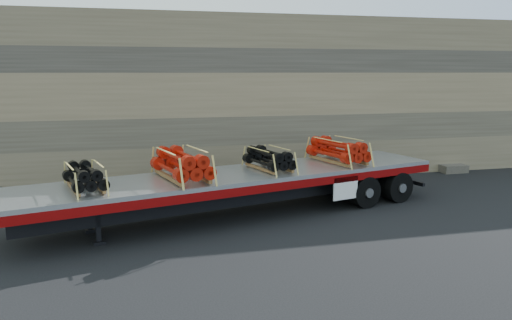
{
  "coord_description": "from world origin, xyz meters",
  "views": [
    {
      "loc": [
        -2.46,
        -15.25,
        4.65
      ],
      "look_at": [
        1.51,
        0.72,
        1.73
      ],
      "focal_mm": 35.0,
      "sensor_mm": 36.0,
      "label": 1
    }
  ],
  "objects_px": {
    "bundle_midrear": "(269,159)",
    "bundle_front": "(85,178)",
    "trailer": "(239,194)",
    "bundle_midfront": "(182,165)",
    "bundle_rear": "(338,151)"
  },
  "relations": [
    {
      "from": "bundle_midrear",
      "to": "bundle_front",
      "type": "bearing_deg",
      "value": 180.0
    },
    {
      "from": "trailer",
      "to": "bundle_midfront",
      "type": "xyz_separation_m",
      "value": [
        -1.87,
        -0.49,
        1.15
      ]
    },
    {
      "from": "bundle_front",
      "to": "bundle_rear",
      "type": "xyz_separation_m",
      "value": [
        8.47,
        2.23,
        0.08
      ]
    },
    {
      "from": "bundle_midfront",
      "to": "bundle_rear",
      "type": "xyz_separation_m",
      "value": [
        5.73,
        1.51,
        -0.02
      ]
    },
    {
      "from": "trailer",
      "to": "bundle_front",
      "type": "distance_m",
      "value": 4.89
    },
    {
      "from": "trailer",
      "to": "bundle_front",
      "type": "relative_size",
      "value": 7.58
    },
    {
      "from": "bundle_front",
      "to": "bundle_midfront",
      "type": "relative_size",
      "value": 0.77
    },
    {
      "from": "bundle_midrear",
      "to": "bundle_rear",
      "type": "height_order",
      "value": "bundle_rear"
    },
    {
      "from": "bundle_front",
      "to": "bundle_midrear",
      "type": "distance_m",
      "value": 5.89
    },
    {
      "from": "bundle_front",
      "to": "bundle_midfront",
      "type": "xyz_separation_m",
      "value": [
        2.74,
        0.72,
        0.1
      ]
    },
    {
      "from": "bundle_midfront",
      "to": "bundle_rear",
      "type": "distance_m",
      "value": 5.92
    },
    {
      "from": "bundle_front",
      "to": "bundle_rear",
      "type": "bearing_deg",
      "value": -0.0
    },
    {
      "from": "bundle_midfront",
      "to": "bundle_midrear",
      "type": "xyz_separation_m",
      "value": [
        2.96,
        0.78,
        -0.09
      ]
    },
    {
      "from": "trailer",
      "to": "bundle_midrear",
      "type": "xyz_separation_m",
      "value": [
        1.08,
        0.28,
        1.06
      ]
    },
    {
      "from": "bundle_midfront",
      "to": "bundle_rear",
      "type": "height_order",
      "value": "bundle_midfront"
    }
  ]
}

